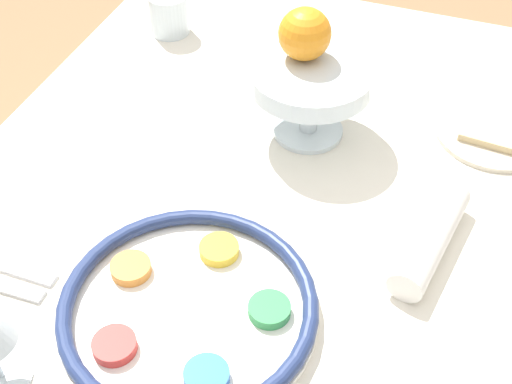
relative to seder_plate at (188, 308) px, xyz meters
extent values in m
cylinder|color=white|center=(0.00, 0.00, -0.01)|extent=(0.32, 0.32, 0.01)
torus|color=navy|center=(0.00, 0.00, 0.00)|extent=(0.32, 0.32, 0.02)
cylinder|color=gold|center=(0.10, 0.00, 0.00)|extent=(0.05, 0.05, 0.01)
cylinder|color=orange|center=(0.03, 0.09, 0.00)|extent=(0.05, 0.05, 0.01)
cylinder|color=red|center=(-0.08, 0.06, 0.00)|extent=(0.05, 0.05, 0.01)
cylinder|color=#2D6BB7|center=(-0.08, -0.06, 0.00)|extent=(0.05, 0.05, 0.01)
cylinder|color=#33934C|center=(0.03, -0.09, 0.00)|extent=(0.05, 0.05, 0.01)
cylinder|color=silver|center=(-0.15, 0.17, -0.01)|extent=(0.07, 0.07, 0.00)
cylinder|color=silver|center=(0.39, -0.03, -0.01)|extent=(0.11, 0.11, 0.01)
cylinder|color=silver|center=(0.39, -0.03, 0.03)|extent=(0.03, 0.03, 0.08)
cylinder|color=silver|center=(0.39, -0.03, 0.09)|extent=(0.19, 0.19, 0.03)
sphere|color=orange|center=(0.42, -0.01, 0.14)|extent=(0.08, 0.08, 0.08)
cylinder|color=beige|center=(0.49, -0.31, -0.01)|extent=(0.19, 0.19, 0.01)
cube|color=#D1B784|center=(0.49, -0.31, 0.00)|extent=(0.11, 0.11, 0.01)
cylinder|color=white|center=(0.21, -0.26, 0.01)|extent=(0.20, 0.08, 0.05)
cylinder|color=silver|center=(0.59, 0.30, 0.02)|extent=(0.07, 0.07, 0.08)
camera|label=1|loc=(-0.46, -0.26, 0.71)|focal=50.00mm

